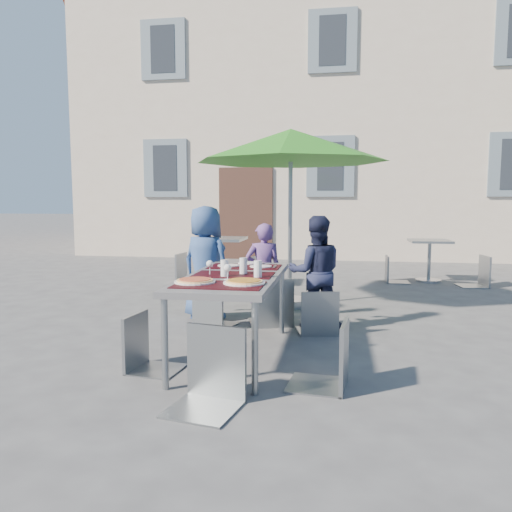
% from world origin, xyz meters
% --- Properties ---
extents(ground, '(90.00, 90.00, 0.00)m').
position_xyz_m(ground, '(0.00, 0.00, 0.00)').
color(ground, '#444446').
rests_on(ground, ground).
extents(building, '(13.60, 8.20, 11.10)m').
position_xyz_m(building, '(-0.00, 11.50, 4.85)').
color(building, '#BDAC98').
rests_on(building, ground).
extents(dining_table, '(0.80, 1.85, 0.76)m').
position_xyz_m(dining_table, '(-0.71, -0.04, 0.70)').
color(dining_table, '#3F3F43').
rests_on(dining_table, ground).
extents(pizza_near_left, '(0.33, 0.33, 0.03)m').
position_xyz_m(pizza_near_left, '(-0.92, -0.53, 0.77)').
color(pizza_near_left, white).
rests_on(pizza_near_left, dining_table).
extents(pizza_near_right, '(0.34, 0.34, 0.03)m').
position_xyz_m(pizza_near_right, '(-0.52, -0.51, 0.77)').
color(pizza_near_right, white).
rests_on(pizza_near_right, dining_table).
extents(glassware, '(0.52, 0.39, 0.15)m').
position_xyz_m(glassware, '(-0.66, -0.12, 0.83)').
color(glassware, silver).
rests_on(glassware, dining_table).
extents(place_settings, '(0.59, 0.46, 0.01)m').
position_xyz_m(place_settings, '(-0.71, 0.59, 0.76)').
color(place_settings, white).
rests_on(place_settings, dining_table).
extents(child_0, '(0.78, 0.65, 1.35)m').
position_xyz_m(child_0, '(-1.33, 1.31, 0.68)').
color(child_0, '#304D84').
rests_on(child_0, ground).
extents(child_1, '(0.47, 0.36, 1.15)m').
position_xyz_m(child_1, '(-0.64, 1.35, 0.58)').
color(child_1, '#603D7E').
rests_on(child_1, ground).
extents(child_2, '(0.65, 0.44, 1.25)m').
position_xyz_m(child_2, '(-0.03, 1.11, 0.62)').
color(child_2, '#1A1F3B').
rests_on(child_2, ground).
extents(chair_0, '(0.50, 0.50, 0.88)m').
position_xyz_m(chair_0, '(-1.16, 0.94, 0.51)').
color(chair_0, gray).
rests_on(chair_0, ground).
extents(chair_1, '(0.58, 0.59, 1.05)m').
position_xyz_m(chair_1, '(-0.51, 1.12, 0.62)').
color(chair_1, gray).
rests_on(chair_1, ground).
extents(chair_2, '(0.48, 0.49, 0.90)m').
position_xyz_m(chair_2, '(0.02, 0.84, 0.53)').
color(chair_2, gray).
rests_on(chair_2, ground).
extents(chair_3, '(0.45, 0.44, 0.89)m').
position_xyz_m(chair_3, '(-1.36, -0.51, 0.52)').
color(chair_3, gray).
rests_on(chair_3, ground).
extents(chair_4, '(0.48, 0.47, 0.97)m').
position_xyz_m(chair_4, '(0.17, -0.67, 0.57)').
color(chair_4, gray).
rests_on(chair_4, ground).
extents(chair_5, '(0.53, 0.53, 1.02)m').
position_xyz_m(chair_5, '(-0.65, -1.12, 0.60)').
color(chair_5, gray).
rests_on(chair_5, ground).
extents(patio_umbrella, '(2.53, 2.53, 2.34)m').
position_xyz_m(patio_umbrella, '(-0.42, 2.25, 2.11)').
color(patio_umbrella, '#B7B9BF').
rests_on(patio_umbrella, ground).
extents(cafe_table_0, '(0.75, 0.75, 0.81)m').
position_xyz_m(cafe_table_0, '(-1.68, 3.58, 0.58)').
color(cafe_table_0, '#B7B9BF').
rests_on(cafe_table_0, ground).
extents(bg_chair_l_0, '(0.49, 0.49, 0.99)m').
position_xyz_m(bg_chair_l_0, '(-2.32, 3.73, 0.58)').
color(bg_chair_l_0, gray).
rests_on(bg_chair_l_0, ground).
extents(bg_chair_r_0, '(0.54, 0.53, 0.94)m').
position_xyz_m(bg_chair_r_0, '(-1.28, 3.68, 0.55)').
color(bg_chair_r_0, gray).
rests_on(bg_chair_r_0, ground).
extents(cafe_table_1, '(0.68, 0.68, 0.73)m').
position_xyz_m(cafe_table_1, '(1.79, 4.65, 0.49)').
color(cafe_table_1, '#B7B9BF').
rests_on(cafe_table_1, ground).
extents(bg_chair_l_1, '(0.40, 0.39, 0.88)m').
position_xyz_m(bg_chair_l_1, '(1.15, 4.46, 0.51)').
color(bg_chair_l_1, gray).
rests_on(bg_chair_l_1, ground).
extents(bg_chair_r_1, '(0.49, 0.48, 0.97)m').
position_xyz_m(bg_chair_r_1, '(2.50, 4.25, 0.57)').
color(bg_chair_r_1, gray).
rests_on(bg_chair_r_1, ground).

